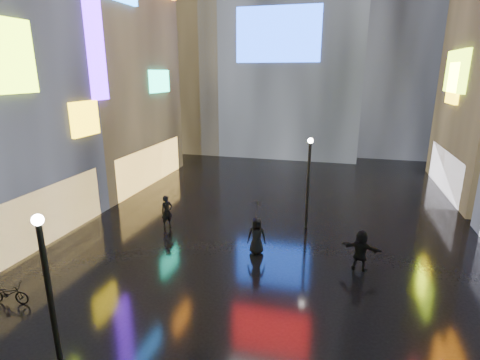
% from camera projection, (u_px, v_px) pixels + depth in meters
% --- Properties ---
extents(ground, '(140.00, 140.00, 0.00)m').
position_uv_depth(ground, '(275.00, 226.00, 21.81)').
color(ground, black).
rests_on(ground, ground).
extents(building_left_far, '(10.28, 12.00, 22.00)m').
position_uv_depth(building_left_far, '(84.00, 40.00, 28.30)').
color(building_left_far, black).
rests_on(building_left_far, ground).
extents(tower_flank_left, '(10.00, 10.00, 26.00)m').
position_uv_depth(tower_flank_left, '(189.00, 32.00, 42.10)').
color(tower_flank_left, black).
rests_on(tower_flank_left, ground).
extents(lamp_near, '(0.30, 0.30, 5.20)m').
position_uv_depth(lamp_near, '(50.00, 294.00, 9.94)').
color(lamp_near, black).
rests_on(lamp_near, ground).
extents(lamp_far, '(0.30, 0.30, 5.20)m').
position_uv_depth(lamp_far, '(308.00, 178.00, 20.77)').
color(lamp_far, black).
rests_on(lamp_far, ground).
extents(pedestrian_4, '(1.00, 0.75, 1.85)m').
position_uv_depth(pedestrian_4, '(257.00, 236.00, 18.20)').
color(pedestrian_4, black).
rests_on(pedestrian_4, ground).
extents(pedestrian_5, '(1.84, 0.94, 1.90)m').
position_uv_depth(pedestrian_5, '(361.00, 250.00, 16.70)').
color(pedestrian_5, black).
rests_on(pedestrian_5, ground).
extents(pedestrian_6, '(0.78, 0.81, 1.87)m').
position_uv_depth(pedestrian_6, '(167.00, 212.00, 21.36)').
color(pedestrian_6, black).
rests_on(pedestrian_6, ground).
extents(umbrella_2, '(1.15, 1.13, 0.88)m').
position_uv_depth(umbrella_2, '(257.00, 210.00, 17.82)').
color(umbrella_2, black).
rests_on(umbrella_2, pedestrian_4).
extents(bicycle, '(1.69, 0.81, 0.85)m').
position_uv_depth(bicycle, '(9.00, 293.00, 14.37)').
color(bicycle, black).
rests_on(bicycle, ground).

